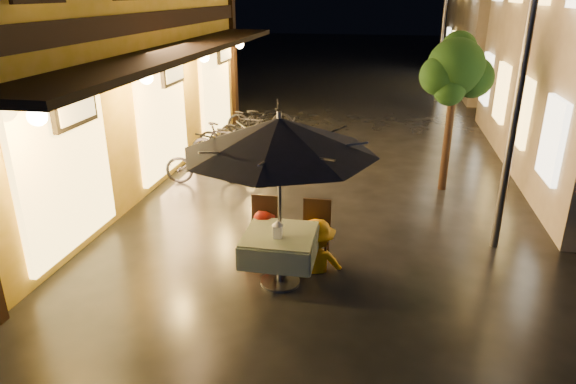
% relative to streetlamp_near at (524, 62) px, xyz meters
% --- Properties ---
extents(ground, '(90.00, 90.00, 0.00)m').
position_rel_streetlamp_near_xyz_m(ground, '(-3.00, -2.00, -2.92)').
color(ground, black).
rests_on(ground, ground).
extents(street_tree, '(1.43, 1.20, 3.15)m').
position_rel_streetlamp_near_xyz_m(street_tree, '(-0.59, 2.51, -0.50)').
color(street_tree, black).
rests_on(street_tree, ground).
extents(streetlamp_near, '(0.36, 0.36, 4.23)m').
position_rel_streetlamp_near_xyz_m(streetlamp_near, '(0.00, 0.00, 0.00)').
color(streetlamp_near, '#59595E').
rests_on(streetlamp_near, ground).
extents(streetlamp_far, '(0.36, 0.36, 4.23)m').
position_rel_streetlamp_near_xyz_m(streetlamp_far, '(0.00, 12.00, 0.00)').
color(streetlamp_far, '#59595E').
rests_on(streetlamp_far, ground).
extents(cafe_table, '(0.99, 0.99, 0.78)m').
position_rel_streetlamp_near_xyz_m(cafe_table, '(-3.18, -1.74, -2.33)').
color(cafe_table, '#59595E').
rests_on(cafe_table, ground).
extents(patio_umbrella, '(2.56, 2.56, 2.46)m').
position_rel_streetlamp_near_xyz_m(patio_umbrella, '(-3.18, -1.74, -0.77)').
color(patio_umbrella, '#59595E').
rests_on(patio_umbrella, ground).
extents(cafe_chair_left, '(0.42, 0.42, 0.97)m').
position_rel_streetlamp_near_xyz_m(cafe_chair_left, '(-3.58, -1.00, -2.38)').
color(cafe_chair_left, black).
rests_on(cafe_chair_left, ground).
extents(cafe_chair_right, '(0.42, 0.42, 0.97)m').
position_rel_streetlamp_near_xyz_m(cafe_chair_right, '(-2.78, -1.00, -2.38)').
color(cafe_chair_right, black).
rests_on(cafe_chair_right, ground).
extents(table_lantern, '(0.16, 0.16, 0.25)m').
position_rel_streetlamp_near_xyz_m(table_lantern, '(-3.18, -1.88, -2.00)').
color(table_lantern, white).
rests_on(table_lantern, cafe_table).
extents(person_orange, '(0.95, 0.83, 1.65)m').
position_rel_streetlamp_near_xyz_m(person_orange, '(-3.57, -1.20, -2.09)').
color(person_orange, red).
rests_on(person_orange, ground).
extents(person_yellow, '(1.10, 0.83, 1.51)m').
position_rel_streetlamp_near_xyz_m(person_yellow, '(-2.74, -1.23, -2.16)').
color(person_yellow, '#FFA207').
rests_on(person_yellow, ground).
extents(bicycle_0, '(1.80, 0.90, 0.90)m').
position_rel_streetlamp_near_xyz_m(bicycle_0, '(-5.54, 1.94, -2.47)').
color(bicycle_0, '#222229').
rests_on(bicycle_0, ground).
extents(bicycle_1, '(1.84, 0.79, 1.07)m').
position_rel_streetlamp_near_xyz_m(bicycle_1, '(-5.42, 2.96, -2.38)').
color(bicycle_1, black).
rests_on(bicycle_1, ground).
extents(bicycle_2, '(1.73, 0.67, 0.90)m').
position_rel_streetlamp_near_xyz_m(bicycle_2, '(-5.60, 4.06, -2.47)').
color(bicycle_2, black).
rests_on(bicycle_2, ground).
extents(bicycle_3, '(1.72, 0.75, 1.00)m').
position_rel_streetlamp_near_xyz_m(bicycle_3, '(-5.26, 4.50, -2.42)').
color(bicycle_3, '#22222A').
rests_on(bicycle_3, ground).
extents(bicycle_4, '(1.97, 1.08, 0.98)m').
position_rel_streetlamp_near_xyz_m(bicycle_4, '(-5.32, 5.99, -2.43)').
color(bicycle_4, black).
rests_on(bicycle_4, ground).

